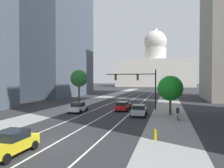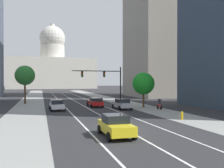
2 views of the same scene
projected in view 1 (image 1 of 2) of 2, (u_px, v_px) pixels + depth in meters
The scene contains 16 objects.
ground_plane at pixel (133, 99), 55.62m from camera, with size 400.00×400.00×0.00m, color #2B2B2D.
sidewalk_left at pixel (94, 100), 52.91m from camera, with size 4.83×130.00×0.01m, color gray.
sidewalk_right at pixel (169, 102), 48.64m from camera, with size 4.83×130.00×0.01m, color gray.
lane_stripe_left at pixel (105, 105), 41.86m from camera, with size 0.16×90.00×0.01m, color white.
lane_stripe_center at pixel (121, 106), 41.09m from camera, with size 0.16×90.00×0.01m, color white.
lane_stripe_right at pixel (138, 106), 40.32m from camera, with size 0.16×90.00×0.01m, color white.
capitol_building at pixel (155, 68), 149.59m from camera, with size 50.99×22.29×39.14m.
car_yellow at pixel (10, 143), 14.52m from camera, with size 2.02×4.16×1.59m.
car_silver at pixel (139, 110), 30.15m from camera, with size 2.14×4.50×1.51m.
car_white at pixel (78, 107), 33.34m from camera, with size 2.08×4.24×1.49m.
car_red at pixel (123, 106), 35.17m from camera, with size 2.02×4.73×1.47m.
traffic_signal_mast at pixel (139, 81), 36.65m from camera, with size 8.51×0.39×6.59m.
fire_hydrant at pixel (155, 134), 18.08m from camera, with size 0.26×0.35×0.91m.
cyclist at pixel (178, 113), 26.83m from camera, with size 0.36×1.70×1.72m.
street_tree_near_left at pixel (79, 78), 46.25m from camera, with size 3.58×3.58×6.99m.
street_tree_mid_right at pixel (170, 88), 30.79m from camera, with size 3.50×3.50×5.50m.
Camera 1 is at (8.51, -15.13, 5.00)m, focal length 35.38 mm.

